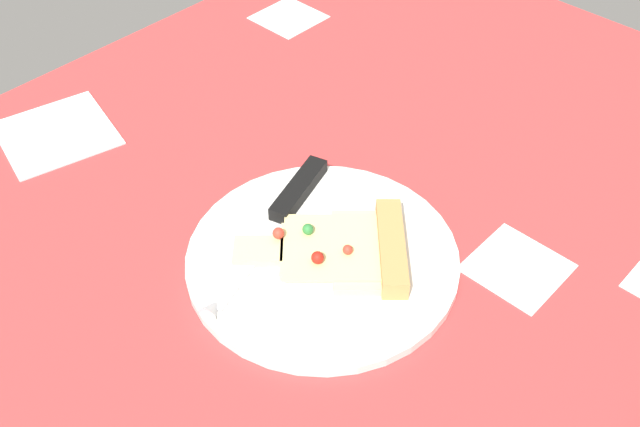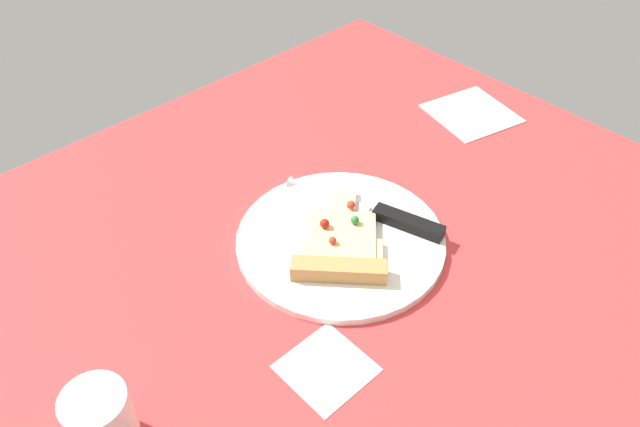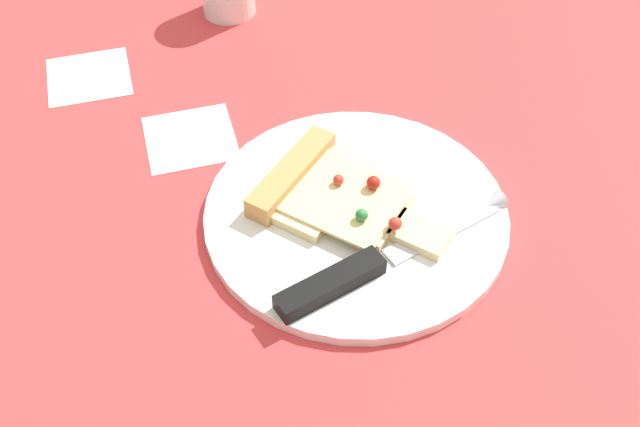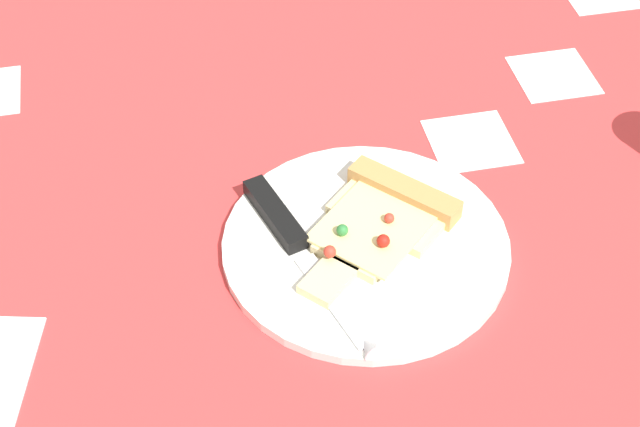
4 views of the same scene
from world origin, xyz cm
name	(u,v)px [view 1 (image 1 of 4)]	position (x,y,z in cm)	size (l,w,h in cm)	color
ground_plane	(415,244)	(0.02, 0.04, -1.50)	(111.73, 111.73, 3.00)	#D13838
plate	(323,258)	(-4.54, -9.75, 0.54)	(28.09, 28.09, 1.07)	white
pizza_slice	(348,249)	(-2.68, -8.00, 1.87)	(18.02, 17.61, 2.60)	beige
knife	(279,217)	(-11.29, -9.30, 1.67)	(9.10, 23.55, 2.45)	silver
napkin	(56,133)	(-43.14, -16.85, 0.20)	(13.00, 13.00, 0.40)	white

